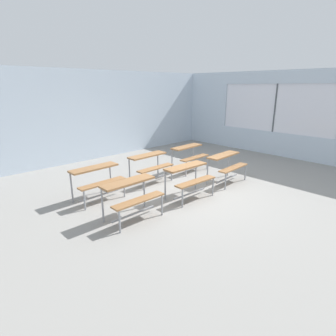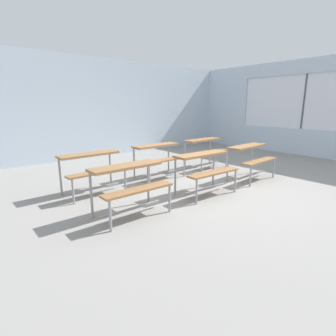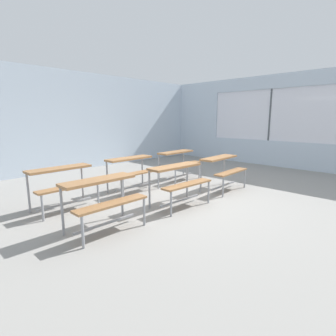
{
  "view_description": "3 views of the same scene",
  "coord_description": "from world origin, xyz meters",
  "px_view_note": "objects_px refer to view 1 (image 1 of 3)",
  "views": [
    {
      "loc": [
        -4.69,
        -4.1,
        2.49
      ],
      "look_at": [
        -0.34,
        0.49,
        0.56
      ],
      "focal_mm": 29.09,
      "sensor_mm": 36.0,
      "label": 1
    },
    {
      "loc": [
        -3.8,
        -3.3,
        1.6
      ],
      "look_at": [
        -0.78,
        0.31,
        0.47
      ],
      "focal_mm": 28.0,
      "sensor_mm": 36.0,
      "label": 2
    },
    {
      "loc": [
        -3.8,
        -3.3,
        1.6
      ],
      "look_at": [
        0.61,
        1.0,
        0.42
      ],
      "focal_mm": 28.0,
      "sensor_mm": 36.0,
      "label": 3
    }
  ],
  "objects_px": {
    "desk_bench_r0c2": "(227,162)",
    "desk_bench_r1c0": "(97,176)",
    "desk_bench_r1c1": "(150,162)",
    "desk_bench_r0c1": "(189,174)",
    "desk_bench_r1c2": "(189,152)",
    "desk_bench_r0c0": "(132,191)"
  },
  "relations": [
    {
      "from": "desk_bench_r0c0",
      "to": "desk_bench_r1c2",
      "type": "height_order",
      "value": "same"
    },
    {
      "from": "desk_bench_r1c1",
      "to": "desk_bench_r1c2",
      "type": "height_order",
      "value": "same"
    },
    {
      "from": "desk_bench_r1c0",
      "to": "desk_bench_r1c1",
      "type": "height_order",
      "value": "same"
    },
    {
      "from": "desk_bench_r0c2",
      "to": "desk_bench_r1c1",
      "type": "distance_m",
      "value": 2.02
    },
    {
      "from": "desk_bench_r1c2",
      "to": "desk_bench_r0c1",
      "type": "bearing_deg",
      "value": -140.51
    },
    {
      "from": "desk_bench_r1c1",
      "to": "desk_bench_r1c2",
      "type": "relative_size",
      "value": 0.99
    },
    {
      "from": "desk_bench_r0c2",
      "to": "desk_bench_r1c0",
      "type": "bearing_deg",
      "value": 153.95
    },
    {
      "from": "desk_bench_r0c0",
      "to": "desk_bench_r1c0",
      "type": "bearing_deg",
      "value": 90.29
    },
    {
      "from": "desk_bench_r1c2",
      "to": "desk_bench_r0c0",
      "type": "bearing_deg",
      "value": -159.08
    },
    {
      "from": "desk_bench_r1c1",
      "to": "desk_bench_r1c2",
      "type": "distance_m",
      "value": 1.53
    },
    {
      "from": "desk_bench_r0c0",
      "to": "desk_bench_r1c0",
      "type": "distance_m",
      "value": 1.28
    },
    {
      "from": "desk_bench_r1c0",
      "to": "desk_bench_r1c1",
      "type": "bearing_deg",
      "value": 1.08
    },
    {
      "from": "desk_bench_r0c1",
      "to": "desk_bench_r0c2",
      "type": "relative_size",
      "value": 0.99
    },
    {
      "from": "desk_bench_r0c1",
      "to": "desk_bench_r1c1",
      "type": "bearing_deg",
      "value": 90.83
    },
    {
      "from": "desk_bench_r0c1",
      "to": "desk_bench_r1c2",
      "type": "xyz_separation_m",
      "value": [
        1.55,
        1.4,
        0.0
      ]
    },
    {
      "from": "desk_bench_r0c0",
      "to": "desk_bench_r0c2",
      "type": "height_order",
      "value": "same"
    },
    {
      "from": "desk_bench_r1c0",
      "to": "desk_bench_r0c1",
      "type": "bearing_deg",
      "value": -41.67
    },
    {
      "from": "desk_bench_r1c0",
      "to": "desk_bench_r0c2",
      "type": "bearing_deg",
      "value": -24.53
    },
    {
      "from": "desk_bench_r1c0",
      "to": "desk_bench_r1c2",
      "type": "relative_size",
      "value": 0.99
    },
    {
      "from": "desk_bench_r0c1",
      "to": "desk_bench_r1c2",
      "type": "bearing_deg",
      "value": 43.81
    },
    {
      "from": "desk_bench_r0c1",
      "to": "desk_bench_r1c2",
      "type": "relative_size",
      "value": 0.99
    },
    {
      "from": "desk_bench_r0c0",
      "to": "desk_bench_r0c1",
      "type": "xyz_separation_m",
      "value": [
        1.56,
        -0.05,
        0.0
      ]
    }
  ]
}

